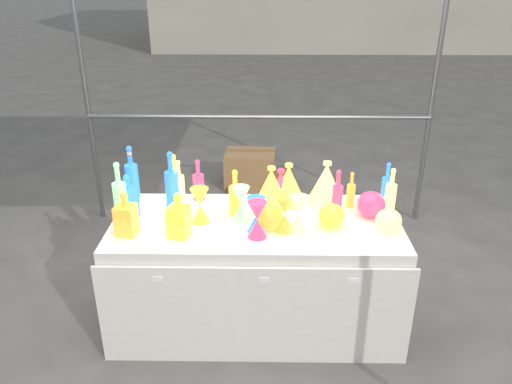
{
  "coord_description": "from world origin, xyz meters",
  "views": [
    {
      "loc": [
        0.04,
        -2.76,
        2.21
      ],
      "look_at": [
        0.0,
        0.0,
        0.95
      ],
      "focal_mm": 35.0,
      "sensor_mm": 36.0,
      "label": 1
    }
  ],
  "objects_px": {
    "decanter_0": "(178,215)",
    "cardboard_box_closed": "(250,169)",
    "display_table": "(256,272)",
    "hourglass_0": "(285,214)",
    "bottle_0": "(174,178)",
    "globe_0": "(331,217)",
    "lampshade_0": "(271,186)"
  },
  "relations": [
    {
      "from": "display_table",
      "to": "hourglass_0",
      "type": "bearing_deg",
      "value": -33.49
    },
    {
      "from": "hourglass_0",
      "to": "globe_0",
      "type": "relative_size",
      "value": 1.4
    },
    {
      "from": "cardboard_box_closed",
      "to": "hourglass_0",
      "type": "relative_size",
      "value": 2.34
    },
    {
      "from": "bottle_0",
      "to": "hourglass_0",
      "type": "height_order",
      "value": "bottle_0"
    },
    {
      "from": "decanter_0",
      "to": "bottle_0",
      "type": "bearing_deg",
      "value": 115.53
    },
    {
      "from": "cardboard_box_closed",
      "to": "globe_0",
      "type": "height_order",
      "value": "globe_0"
    },
    {
      "from": "decanter_0",
      "to": "cardboard_box_closed",
      "type": "bearing_deg",
      "value": 95.53
    },
    {
      "from": "display_table",
      "to": "bottle_0",
      "type": "height_order",
      "value": "bottle_0"
    },
    {
      "from": "cardboard_box_closed",
      "to": "decanter_0",
      "type": "distance_m",
      "value": 2.57
    },
    {
      "from": "bottle_0",
      "to": "lampshade_0",
      "type": "distance_m",
      "value": 0.65
    },
    {
      "from": "display_table",
      "to": "decanter_0",
      "type": "height_order",
      "value": "decanter_0"
    },
    {
      "from": "bottle_0",
      "to": "decanter_0",
      "type": "height_order",
      "value": "bottle_0"
    },
    {
      "from": "cardboard_box_closed",
      "to": "globe_0",
      "type": "bearing_deg",
      "value": -72.41
    },
    {
      "from": "cardboard_box_closed",
      "to": "hourglass_0",
      "type": "xyz_separation_m",
      "value": [
        0.27,
        -2.38,
        0.67
      ]
    },
    {
      "from": "display_table",
      "to": "hourglass_0",
      "type": "relative_size",
      "value": 8.1
    },
    {
      "from": "bottle_0",
      "to": "globe_0",
      "type": "distance_m",
      "value": 1.07
    },
    {
      "from": "cardboard_box_closed",
      "to": "bottle_0",
      "type": "distance_m",
      "value": 2.16
    },
    {
      "from": "decanter_0",
      "to": "lampshade_0",
      "type": "xyz_separation_m",
      "value": [
        0.55,
        0.43,
        -0.0
      ]
    },
    {
      "from": "display_table",
      "to": "bottle_0",
      "type": "bearing_deg",
      "value": 152.31
    },
    {
      "from": "decanter_0",
      "to": "globe_0",
      "type": "bearing_deg",
      "value": 21.93
    },
    {
      "from": "decanter_0",
      "to": "lampshade_0",
      "type": "height_order",
      "value": "decanter_0"
    },
    {
      "from": "display_table",
      "to": "decanter_0",
      "type": "relative_size",
      "value": 6.63
    },
    {
      "from": "globe_0",
      "to": "lampshade_0",
      "type": "relative_size",
      "value": 0.6
    },
    {
      "from": "cardboard_box_closed",
      "to": "decanter_0",
      "type": "relative_size",
      "value": 1.91
    },
    {
      "from": "bottle_0",
      "to": "lampshade_0",
      "type": "relative_size",
      "value": 1.24
    },
    {
      "from": "cardboard_box_closed",
      "to": "lampshade_0",
      "type": "bearing_deg",
      "value": -80.44
    },
    {
      "from": "display_table",
      "to": "lampshade_0",
      "type": "relative_size",
      "value": 6.73
    },
    {
      "from": "decanter_0",
      "to": "globe_0",
      "type": "xyz_separation_m",
      "value": [
        0.91,
        0.13,
        -0.07
      ]
    },
    {
      "from": "decanter_0",
      "to": "lampshade_0",
      "type": "relative_size",
      "value": 1.02
    },
    {
      "from": "decanter_0",
      "to": "globe_0",
      "type": "distance_m",
      "value": 0.92
    },
    {
      "from": "bottle_0",
      "to": "decanter_0",
      "type": "distance_m",
      "value": 0.48
    },
    {
      "from": "decanter_0",
      "to": "lampshade_0",
      "type": "bearing_deg",
      "value": 51.71
    }
  ]
}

